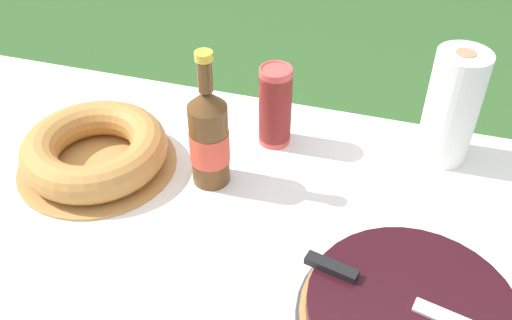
# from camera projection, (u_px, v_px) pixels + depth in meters

# --- Properties ---
(garden_table) EXTENTS (1.86, 0.91, 0.68)m
(garden_table) POSITION_uv_depth(u_px,v_px,m) (181.00, 244.00, 1.14)
(garden_table) COLOR brown
(garden_table) RESTS_ON ground_plane
(tablecloth) EXTENTS (1.87, 0.92, 0.10)m
(tablecloth) POSITION_uv_depth(u_px,v_px,m) (179.00, 228.00, 1.11)
(tablecloth) COLOR white
(tablecloth) RESTS_ON garden_table
(berry_tart) EXTENTS (0.37, 0.37, 0.06)m
(berry_tart) POSITION_uv_depth(u_px,v_px,m) (410.00, 316.00, 0.90)
(berry_tart) COLOR #38383D
(berry_tart) RESTS_ON tablecloth
(serving_knife) EXTENTS (0.37, 0.11, 0.01)m
(serving_knife) POSITION_uv_depth(u_px,v_px,m) (396.00, 295.00, 0.89)
(serving_knife) COLOR silver
(serving_knife) RESTS_ON berry_tart
(bundt_cake) EXTENTS (0.34, 0.34, 0.08)m
(bundt_cake) POSITION_uv_depth(u_px,v_px,m) (95.00, 150.00, 1.21)
(bundt_cake) COLOR #B78447
(bundt_cake) RESTS_ON tablecloth
(cup_stack) EXTENTS (0.07, 0.07, 0.19)m
(cup_stack) POSITION_uv_depth(u_px,v_px,m) (275.00, 106.00, 1.24)
(cup_stack) COLOR #E04C47
(cup_stack) RESTS_ON tablecloth
(cider_bottle_amber) EXTENTS (0.08, 0.08, 0.30)m
(cider_bottle_amber) POSITION_uv_depth(u_px,v_px,m) (209.00, 137.00, 1.13)
(cider_bottle_amber) COLOR brown
(cider_bottle_amber) RESTS_ON tablecloth
(paper_towel_roll) EXTENTS (0.11, 0.11, 0.25)m
(paper_towel_roll) POSITION_uv_depth(u_px,v_px,m) (452.00, 107.00, 1.18)
(paper_towel_roll) COLOR white
(paper_towel_roll) RESTS_ON tablecloth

